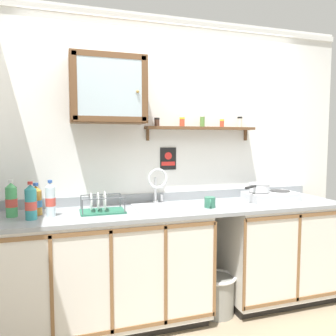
% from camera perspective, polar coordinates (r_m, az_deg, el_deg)
% --- Properties ---
extents(back_wall, '(3.51, 0.07, 2.56)m').
position_cam_1_polar(back_wall, '(3.05, 0.50, 1.36)').
color(back_wall, white).
rests_on(back_wall, ground).
extents(lower_cabinet_run, '(1.60, 0.62, 0.89)m').
position_cam_1_polar(lower_cabinet_run, '(2.78, -10.59, -16.97)').
color(lower_cabinet_run, black).
rests_on(lower_cabinet_run, ground).
extents(lower_cabinet_run_right, '(1.05, 0.62, 0.89)m').
position_cam_1_polar(lower_cabinet_run_right, '(3.33, 18.03, -13.36)').
color(lower_cabinet_run_right, black).
rests_on(lower_cabinet_run_right, ground).
extents(countertop, '(2.87, 0.65, 0.03)m').
position_cam_1_polar(countertop, '(2.79, 2.64, -7.00)').
color(countertop, gray).
rests_on(countertop, lower_cabinet_run).
extents(backsplash, '(2.87, 0.02, 0.08)m').
position_cam_1_polar(backsplash, '(3.05, 0.70, -4.89)').
color(backsplash, gray).
rests_on(backsplash, countertop).
extents(sink, '(0.50, 0.40, 0.42)m').
position_cam_1_polar(sink, '(2.77, -0.75, -6.83)').
color(sink, silver).
rests_on(sink, countertop).
extents(hot_plate_stove, '(0.46, 0.28, 0.08)m').
position_cam_1_polar(hot_plate_stove, '(3.21, 17.23, -4.63)').
color(hot_plate_stove, silver).
rests_on(hot_plate_stove, countertop).
extents(saucepan, '(0.32, 0.25, 0.08)m').
position_cam_1_polar(saucepan, '(3.15, 15.34, -3.20)').
color(saucepan, silver).
rests_on(saucepan, hot_plate_stove).
extents(bottle_water_clear_0, '(0.07, 0.07, 0.27)m').
position_cam_1_polar(bottle_water_clear_0, '(2.58, -19.52, -5.19)').
color(bottle_water_clear_0, silver).
rests_on(bottle_water_clear_0, countertop).
extents(bottle_soda_green_1, '(0.08, 0.08, 0.27)m').
position_cam_1_polar(bottle_soda_green_1, '(2.66, -25.28, -5.03)').
color(bottle_soda_green_1, '#4CB266').
rests_on(bottle_soda_green_1, countertop).
extents(bottle_detergent_teal_2, '(0.08, 0.08, 0.27)m').
position_cam_1_polar(bottle_detergent_teal_2, '(2.52, -22.48, -5.51)').
color(bottle_detergent_teal_2, teal).
rests_on(bottle_detergent_teal_2, countertop).
extents(bottle_juice_amber_3, '(0.09, 0.09, 0.24)m').
position_cam_1_polar(bottle_juice_amber_3, '(2.66, -21.70, -5.26)').
color(bottle_juice_amber_3, gold).
rests_on(bottle_juice_amber_3, countertop).
extents(dish_rack, '(0.34, 0.23, 0.16)m').
position_cam_1_polar(dish_rack, '(2.63, -11.38, -6.67)').
color(dish_rack, '#26664C').
rests_on(dish_rack, countertop).
extents(mug, '(0.09, 0.12, 0.09)m').
position_cam_1_polar(mug, '(2.77, 7.20, -5.85)').
color(mug, '#337259').
rests_on(mug, countertop).
extents(wall_cabinet, '(0.60, 0.30, 0.54)m').
position_cam_1_polar(wall_cabinet, '(2.78, -10.25, 13.09)').
color(wall_cabinet, brown).
extents(spice_shelf, '(1.03, 0.14, 0.23)m').
position_cam_1_polar(spice_shelf, '(3.05, 5.74, 6.98)').
color(spice_shelf, brown).
extents(warning_sign, '(0.15, 0.01, 0.20)m').
position_cam_1_polar(warning_sign, '(3.01, 0.02, 1.59)').
color(warning_sign, black).
extents(trash_bin, '(0.31, 0.31, 0.34)m').
position_cam_1_polar(trash_bin, '(3.04, 8.46, -20.55)').
color(trash_bin, gray).
rests_on(trash_bin, ground).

